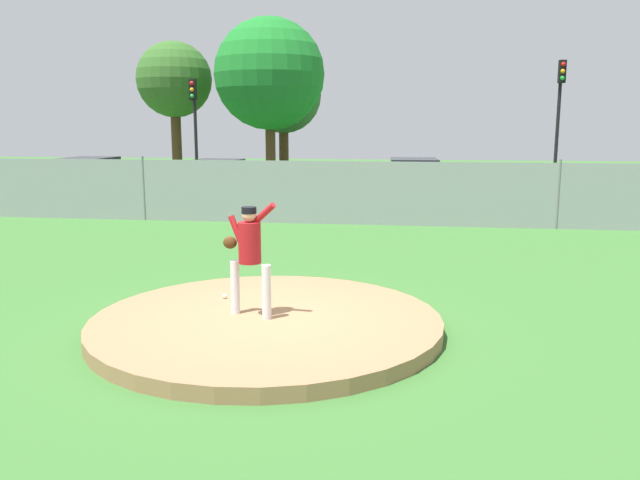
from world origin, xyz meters
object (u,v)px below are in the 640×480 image
(parked_car_white, at_px, (214,183))
(traffic_cone_orange, at_px, (118,205))
(traffic_light_far, at_px, (559,105))
(parked_car_teal, at_px, (413,183))
(parked_car_champagne, at_px, (89,180))
(traffic_light_near, at_px, (194,115))
(pitcher_youth, at_px, (249,249))
(baseball, at_px, (225,296))

(parked_car_white, relative_size, traffic_cone_orange, 8.01)
(parked_car_white, height_order, traffic_light_far, traffic_light_far)
(parked_car_teal, relative_size, parked_car_white, 0.93)
(parked_car_white, relative_size, traffic_light_far, 0.81)
(traffic_light_far, bearing_deg, parked_car_champagne, -166.63)
(parked_car_teal, height_order, traffic_light_near, traffic_light_near)
(traffic_cone_orange, xyz_separation_m, traffic_light_near, (0.30, 7.14, 3.06))
(pitcher_youth, xyz_separation_m, traffic_cone_orange, (-7.49, 11.53, -0.92))
(parked_car_white, xyz_separation_m, traffic_light_near, (-2.24, 4.56, 2.53))
(parked_car_champagne, xyz_separation_m, traffic_light_far, (18.33, 4.36, 2.91))
(baseball, height_order, traffic_cone_orange, traffic_cone_orange)
(traffic_cone_orange, bearing_deg, parked_car_white, 45.38)
(pitcher_youth, bearing_deg, traffic_cone_orange, 123.01)
(traffic_cone_orange, bearing_deg, parked_car_champagne, 130.83)
(traffic_light_near, relative_size, traffic_light_far, 0.89)
(traffic_light_near, bearing_deg, baseball, -69.80)
(pitcher_youth, xyz_separation_m, parked_car_champagne, (-10.15, 14.61, -0.39))
(parked_car_champagne, distance_m, traffic_light_near, 5.62)
(baseball, height_order, parked_car_champagne, parked_car_champagne)
(traffic_light_near, distance_m, traffic_light_far, 15.37)
(parked_car_teal, bearing_deg, traffic_cone_orange, -161.21)
(traffic_light_near, height_order, traffic_light_far, traffic_light_far)
(pitcher_youth, height_order, traffic_light_far, traffic_light_far)
(pitcher_youth, distance_m, parked_car_white, 14.96)
(parked_car_champagne, xyz_separation_m, parked_car_white, (5.21, -0.50, -0.00))
(baseball, bearing_deg, traffic_light_far, 64.08)
(traffic_cone_orange, bearing_deg, traffic_light_near, 87.56)
(parked_car_white, distance_m, traffic_light_far, 14.29)
(pitcher_youth, distance_m, traffic_light_far, 20.81)
(pitcher_youth, xyz_separation_m, parked_car_teal, (2.35, 14.88, -0.38))
(baseball, bearing_deg, parked_car_champagne, 124.68)
(pitcher_youth, relative_size, traffic_cone_orange, 3.02)
(pitcher_youth, bearing_deg, traffic_light_near, 111.06)
(parked_car_teal, distance_m, traffic_cone_orange, 10.41)
(pitcher_youth, bearing_deg, baseball, 126.57)
(pitcher_youth, distance_m, traffic_light_near, 20.12)
(parked_car_teal, bearing_deg, traffic_light_near, 158.34)
(traffic_light_far, bearing_deg, traffic_light_near, -178.88)
(parked_car_champagne, distance_m, parked_car_white, 5.23)
(parked_car_teal, xyz_separation_m, traffic_cone_orange, (-9.84, -3.35, -0.54))
(parked_car_champagne, bearing_deg, baseball, -55.32)
(parked_car_champagne, bearing_deg, traffic_light_far, 13.37)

